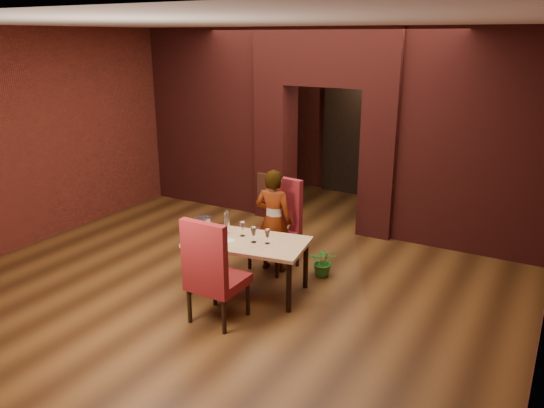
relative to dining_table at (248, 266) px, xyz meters
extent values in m
plane|color=#4C2D13|center=(-0.23, 0.80, -0.34)|extent=(8.00, 8.00, 0.00)
cube|color=silver|center=(-0.23, 0.80, 2.86)|extent=(7.00, 8.00, 0.04)
cube|color=maroon|center=(-0.23, 4.80, 1.26)|extent=(7.00, 0.04, 3.20)
cube|color=maroon|center=(-3.73, 0.80, 1.26)|extent=(0.04, 8.00, 3.20)
cube|color=maroon|center=(-1.18, 2.80, 0.81)|extent=(0.55, 0.55, 2.30)
cube|color=maroon|center=(0.72, 2.80, 0.81)|extent=(0.55, 0.55, 2.30)
cube|color=maroon|center=(-0.23, 2.80, 2.41)|extent=(2.45, 0.55, 0.90)
cube|color=maroon|center=(-2.59, 2.80, 1.26)|extent=(2.28, 0.35, 3.20)
cube|color=maroon|center=(2.13, 2.80, 1.26)|extent=(2.28, 0.35, 3.20)
cube|color=#A64F30|center=(-1.18, 2.50, 0.21)|extent=(0.40, 0.03, 0.50)
cube|color=black|center=(-0.63, 4.74, 0.71)|extent=(0.90, 0.08, 2.10)
cube|color=black|center=(-0.63, 4.70, 0.71)|extent=(1.02, 0.04, 2.22)
cube|color=tan|center=(0.00, 0.00, 0.00)|extent=(1.56, 1.04, 0.68)
cube|color=maroon|center=(-0.07, 0.77, 0.28)|extent=(0.63, 0.63, 1.23)
cube|color=maroon|center=(0.09, -0.75, 0.28)|extent=(0.56, 0.56, 1.23)
imported|color=silver|center=(-0.05, 0.72, 0.37)|extent=(0.55, 0.40, 1.41)
cube|color=silver|center=(-0.27, -0.15, 0.34)|extent=(0.29, 0.23, 0.00)
cylinder|color=#BABAC0|center=(-0.56, -0.13, 0.46)|extent=(0.20, 0.20, 0.24)
cylinder|color=white|center=(-0.35, 0.08, 0.49)|extent=(0.07, 0.07, 0.30)
imported|color=#286F1F|center=(0.64, 0.87, -0.13)|extent=(0.44, 0.40, 0.41)
camera|label=1|loc=(3.26, -5.07, 2.72)|focal=35.00mm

